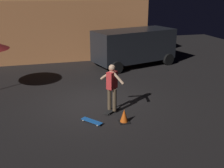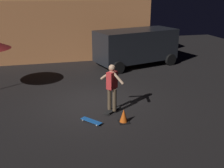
# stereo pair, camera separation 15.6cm
# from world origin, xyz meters

# --- Properties ---
(ground_plane) EXTENTS (28.00, 28.00, 0.00)m
(ground_plane) POSITION_xyz_m (0.00, 0.00, 0.00)
(ground_plane) COLOR black
(low_building) EXTENTS (12.27, 4.25, 3.56)m
(low_building) POSITION_xyz_m (-1.27, 8.63, 1.78)
(low_building) COLOR #C67A47
(low_building) RESTS_ON ground_plane
(parked_van) EXTENTS (4.94, 3.23, 2.03)m
(parked_van) POSITION_xyz_m (3.42, 4.86, 1.16)
(parked_van) COLOR black
(parked_van) RESTS_ON ground_plane
(skateboard_ridden) EXTENTS (0.73, 0.65, 0.07)m
(skateboard_ridden) POSITION_xyz_m (0.57, -0.94, 0.06)
(skateboard_ridden) COLOR black
(skateboard_ridden) RESTS_ON ground_plane
(skateboard_spare) EXTENTS (0.65, 0.73, 0.07)m
(skateboard_spare) POSITION_xyz_m (-0.28, -1.58, 0.06)
(skateboard_spare) COLOR #1959B2
(skateboard_spare) RESTS_ON ground_plane
(skater) EXTENTS (0.69, 0.82, 1.67)m
(skater) POSITION_xyz_m (0.57, -0.94, 1.04)
(skater) COLOR brown
(skater) RESTS_ON skateboard_ridden
(traffic_cone) EXTENTS (0.34, 0.34, 0.46)m
(traffic_cone) POSITION_xyz_m (0.75, -1.82, 0.21)
(traffic_cone) COLOR black
(traffic_cone) RESTS_ON ground_plane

